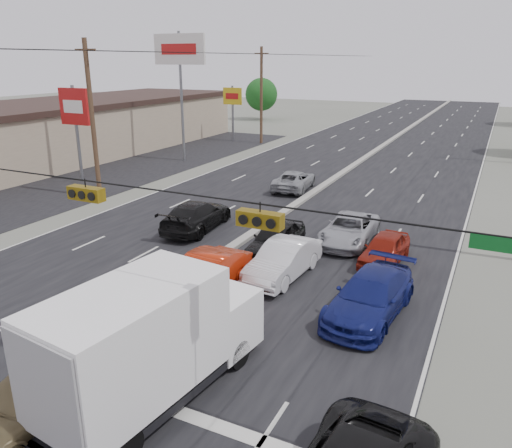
% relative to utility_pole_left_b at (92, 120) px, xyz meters
% --- Properties ---
extents(ground, '(200.00, 200.00, 0.00)m').
position_rel_utility_pole_left_b_xyz_m(ground, '(12.50, -15.00, -5.11)').
color(ground, '#606356').
rests_on(ground, ground).
extents(road_surface, '(20.00, 160.00, 0.02)m').
position_rel_utility_pole_left_b_xyz_m(road_surface, '(12.50, 15.00, -5.11)').
color(road_surface, black).
rests_on(road_surface, ground).
extents(center_median, '(0.50, 160.00, 0.20)m').
position_rel_utility_pole_left_b_xyz_m(center_median, '(12.50, 15.00, -5.01)').
color(center_median, gray).
rests_on(center_median, ground).
extents(strip_mall, '(12.00, 42.00, 4.60)m').
position_rel_utility_pole_left_b_xyz_m(strip_mall, '(-13.50, 10.00, -2.81)').
color(strip_mall, tan).
rests_on(strip_mall, ground).
extents(parking_lot, '(10.00, 42.00, 0.02)m').
position_rel_utility_pole_left_b_xyz_m(parking_lot, '(-4.50, 10.00, -5.11)').
color(parking_lot, black).
rests_on(parking_lot, ground).
extents(utility_pole_left_b, '(1.60, 0.30, 10.00)m').
position_rel_utility_pole_left_b_xyz_m(utility_pole_left_b, '(0.00, 0.00, 0.00)').
color(utility_pole_left_b, '#422D1E').
rests_on(utility_pole_left_b, ground).
extents(utility_pole_left_c, '(1.60, 0.30, 10.00)m').
position_rel_utility_pole_left_b_xyz_m(utility_pole_left_c, '(0.00, 25.00, 0.00)').
color(utility_pole_left_c, '#422D1E').
rests_on(utility_pole_left_c, ground).
extents(traffic_signals, '(25.00, 0.30, 0.54)m').
position_rel_utility_pole_left_b_xyz_m(traffic_signals, '(13.90, -15.00, 0.39)').
color(traffic_signals, black).
rests_on(traffic_signals, ground).
extents(pole_sign_mid, '(2.60, 0.25, 7.00)m').
position_rel_utility_pole_left_b_xyz_m(pole_sign_mid, '(-4.50, 3.00, 0.01)').
color(pole_sign_mid, slate).
rests_on(pole_sign_mid, ground).
extents(pole_sign_billboard, '(5.00, 0.25, 11.00)m').
position_rel_utility_pole_left_b_xyz_m(pole_sign_billboard, '(-2.00, 13.00, 3.76)').
color(pole_sign_billboard, slate).
rests_on(pole_sign_billboard, ground).
extents(pole_sign_far, '(2.20, 0.25, 6.00)m').
position_rel_utility_pole_left_b_xyz_m(pole_sign_far, '(-3.50, 25.00, -0.70)').
color(pole_sign_far, slate).
rests_on(pole_sign_far, ground).
extents(tree_left_far, '(4.80, 4.80, 6.12)m').
position_rel_utility_pole_left_b_xyz_m(tree_left_far, '(-9.50, 45.00, -1.39)').
color(tree_left_far, '#382619').
rests_on(tree_left_far, ground).
extents(box_truck, '(3.19, 7.11, 3.49)m').
position_rel_utility_pole_left_b_xyz_m(box_truck, '(16.01, -15.28, -3.32)').
color(box_truck, black).
rests_on(box_truck, ground).
extents(tan_sedan, '(2.01, 4.94, 1.43)m').
position_rel_utility_pole_left_b_xyz_m(tan_sedan, '(13.90, -17.25, -4.39)').
color(tan_sedan, brown).
rests_on(tan_sedan, ground).
extents(red_sedan, '(1.97, 4.91, 1.59)m').
position_rel_utility_pole_left_b_xyz_m(red_sedan, '(13.90, -9.38, -4.31)').
color(red_sedan, '#B0240A').
rests_on(red_sedan, ground).
extents(queue_car_a, '(1.97, 4.53, 1.52)m').
position_rel_utility_pole_left_b_xyz_m(queue_car_a, '(14.68, -4.24, -4.35)').
color(queue_car_a, black).
rests_on(queue_car_a, ground).
extents(queue_car_b, '(1.92, 4.71, 1.52)m').
position_rel_utility_pole_left_b_xyz_m(queue_car_b, '(16.00, -6.47, -4.35)').
color(queue_car_b, white).
rests_on(queue_car_b, ground).
extents(queue_car_c, '(2.37, 4.97, 1.37)m').
position_rel_utility_pole_left_b_xyz_m(queue_car_c, '(17.33, -1.20, -4.42)').
color(queue_car_c, '#A1A2A8').
rests_on(queue_car_c, ground).
extents(queue_car_d, '(2.63, 5.45, 1.53)m').
position_rel_utility_pole_left_b_xyz_m(queue_car_d, '(20.08, -8.18, -4.34)').
color(queue_car_d, navy).
rests_on(queue_car_d, ground).
extents(queue_car_e, '(1.85, 4.03, 1.34)m').
position_rel_utility_pole_left_b_xyz_m(queue_car_e, '(19.50, -3.08, -4.44)').
color(queue_car_e, maroon).
rests_on(queue_car_e, ground).
extents(oncoming_near, '(2.67, 5.53, 1.55)m').
position_rel_utility_pole_left_b_xyz_m(oncoming_near, '(9.38, -2.78, -4.33)').
color(oncoming_near, black).
rests_on(oncoming_near, ground).
extents(oncoming_far, '(2.76, 5.07, 1.35)m').
position_rel_utility_pole_left_b_xyz_m(oncoming_far, '(10.88, 7.50, -4.43)').
color(oncoming_far, gray).
rests_on(oncoming_far, ground).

